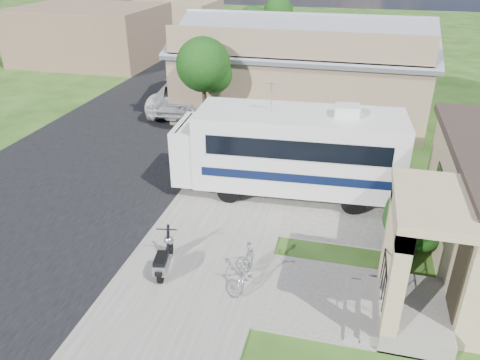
% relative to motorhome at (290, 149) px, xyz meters
% --- Properties ---
extents(ground, '(120.00, 120.00, 0.00)m').
position_rel_motorhome_xyz_m(ground, '(-0.81, -4.42, -1.72)').
color(ground, '#1F3A0F').
extents(street_slab, '(9.00, 80.00, 0.02)m').
position_rel_motorhome_xyz_m(street_slab, '(-8.31, 5.58, -1.71)').
color(street_slab, black).
rests_on(street_slab, ground).
extents(sidewalk_slab, '(4.00, 80.00, 0.06)m').
position_rel_motorhome_xyz_m(sidewalk_slab, '(-1.81, 5.58, -1.69)').
color(sidewalk_slab, '#605E56').
rests_on(sidewalk_slab, ground).
extents(driveway_slab, '(7.00, 6.00, 0.05)m').
position_rel_motorhome_xyz_m(driveway_slab, '(0.69, 0.08, -1.70)').
color(driveway_slab, '#605E56').
rests_on(driveway_slab, ground).
extents(walk_slab, '(4.00, 3.00, 0.05)m').
position_rel_motorhome_xyz_m(walk_slab, '(2.19, -5.42, -1.70)').
color(walk_slab, '#605E56').
rests_on(walk_slab, ground).
extents(warehouse, '(12.50, 8.40, 5.04)m').
position_rel_motorhome_xyz_m(warehouse, '(-0.81, 9.55, 0.27)').
color(warehouse, '#876E54').
rests_on(warehouse, ground).
extents(distant_bldg_far, '(10.00, 8.00, 4.00)m').
position_rel_motorhome_xyz_m(distant_bldg_far, '(-17.81, 17.58, 0.28)').
color(distant_bldg_far, brown).
rests_on(distant_bldg_far, ground).
extents(distant_bldg_near, '(8.00, 7.00, 3.20)m').
position_rel_motorhome_xyz_m(distant_bldg_near, '(-15.81, 29.58, -0.12)').
color(distant_bldg_near, '#876E54').
rests_on(distant_bldg_near, ground).
extents(street_tree_a, '(2.44, 2.40, 4.58)m').
position_rel_motorhome_xyz_m(street_tree_a, '(-4.51, 4.63, 1.53)').
color(street_tree_a, '#2F2215').
rests_on(street_tree_a, ground).
extents(street_tree_b, '(2.44, 2.40, 4.73)m').
position_rel_motorhome_xyz_m(street_tree_b, '(-4.51, 14.63, 1.67)').
color(street_tree_b, '#2F2215').
rests_on(street_tree_b, ground).
extents(street_tree_c, '(2.44, 2.40, 4.42)m').
position_rel_motorhome_xyz_m(street_tree_c, '(-4.51, 23.63, 1.38)').
color(street_tree_c, '#2F2215').
rests_on(street_tree_c, ground).
extents(motorhome, '(7.96, 2.94, 4.01)m').
position_rel_motorhome_xyz_m(motorhome, '(0.00, 0.00, 0.00)').
color(motorhome, silver).
rests_on(motorhome, ground).
extents(shrub, '(2.01, 1.92, 2.47)m').
position_rel_motorhome_xyz_m(shrub, '(4.15, -2.60, -0.46)').
color(shrub, '#2F2215').
rests_on(shrub, ground).
extents(scooter, '(0.65, 1.61, 1.06)m').
position_rel_motorhome_xyz_m(scooter, '(-2.56, -5.45, -1.25)').
color(scooter, black).
rests_on(scooter, ground).
extents(bicycle, '(0.49, 1.71, 1.03)m').
position_rel_motorhome_xyz_m(bicycle, '(-0.29, -5.33, -1.21)').
color(bicycle, '#95959C').
rests_on(bicycle, ground).
extents(pickup_truck, '(3.51, 6.43, 1.71)m').
position_rel_motorhome_xyz_m(pickup_truck, '(-6.97, 8.31, -0.87)').
color(pickup_truck, silver).
rests_on(pickup_truck, ground).
extents(van, '(3.57, 6.32, 1.73)m').
position_rel_motorhome_xyz_m(van, '(-7.29, 16.02, -0.86)').
color(van, silver).
rests_on(van, ground).
extents(garden_hose, '(0.43, 0.43, 0.19)m').
position_rel_motorhome_xyz_m(garden_hose, '(3.01, -4.97, -1.63)').
color(garden_hose, '#135F1A').
rests_on(garden_hose, ground).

